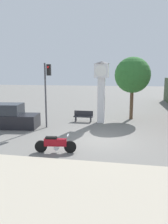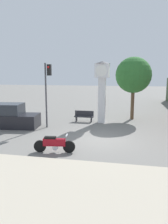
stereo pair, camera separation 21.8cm
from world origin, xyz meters
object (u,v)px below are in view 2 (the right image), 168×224
traffic_light (47,84)px  parked_car (10,117)px  clock_tower (102,83)px  bench (84,116)px  motorcycle (54,144)px  street_tree (134,75)px

traffic_light → parked_car: 3.85m
clock_tower → bench: 3.18m
bench → motorcycle: bearing=-90.3°
street_tree → parked_car: 10.78m
traffic_light → street_tree: street_tree is taller
street_tree → motorcycle: bearing=-113.2°
traffic_light → street_tree: size_ratio=0.88×
clock_tower → street_tree: 3.19m
street_tree → clock_tower: bearing=-142.1°
clock_tower → bench: bearing=178.8°
traffic_light → motorcycle: bearing=-66.3°
traffic_light → street_tree: 7.60m
motorcycle → clock_tower: size_ratio=0.43×
motorcycle → bench: (0.03, 7.44, 0.04)m
motorcycle → traffic_light: bearing=105.6°
motorcycle → street_tree: bearing=58.6°
clock_tower → street_tree: size_ratio=0.92×
clock_tower → traffic_light: bearing=-147.2°
motorcycle → traffic_light: size_ratio=0.45×
clock_tower → street_tree: street_tree is taller
parked_car → motorcycle: bearing=-48.1°
traffic_light → bench: (2.24, 2.44, -2.76)m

